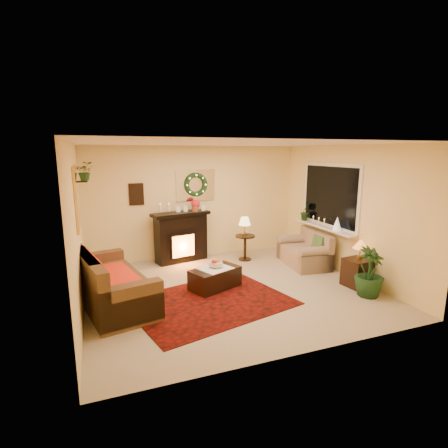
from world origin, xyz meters
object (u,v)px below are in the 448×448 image
object	(u,v)px
end_table_square	(357,272)
sofa	(112,279)
loveseat	(304,246)
fireplace	(181,237)
side_table_round	(245,246)
coffee_table	(215,277)

from	to	relation	value
end_table_square	sofa	bearing A→B (deg)	169.51
sofa	end_table_square	distance (m)	4.38
loveseat	end_table_square	bearing A→B (deg)	-74.78
end_table_square	fireplace	bearing A→B (deg)	135.33
sofa	end_table_square	bearing A→B (deg)	-22.94
side_table_round	sofa	bearing A→B (deg)	-154.78
loveseat	end_table_square	xyz separation A→B (m)	(0.22, -1.44, -0.15)
sofa	loveseat	distance (m)	4.13
coffee_table	end_table_square	bearing A→B (deg)	-40.94
loveseat	side_table_round	xyz separation A→B (m)	(-1.08, 0.77, -0.09)
loveseat	coffee_table	size ratio (longest dim) A/B	1.42
loveseat	end_table_square	distance (m)	1.46
sofa	fireplace	xyz separation A→B (m)	(1.61, 1.87, 0.12)
sofa	coffee_table	xyz separation A→B (m)	(1.79, 0.02, -0.22)
fireplace	loveseat	size ratio (longest dim) A/B	0.91
sofa	loveseat	size ratio (longest dim) A/B	1.63
end_table_square	coffee_table	xyz separation A→B (m)	(-2.51, 0.82, -0.06)
fireplace	loveseat	distance (m)	2.76
loveseat	side_table_round	distance (m)	1.33
side_table_round	end_table_square	bearing A→B (deg)	-59.56
fireplace	end_table_square	distance (m)	3.80
sofa	coffee_table	size ratio (longest dim) A/B	2.32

